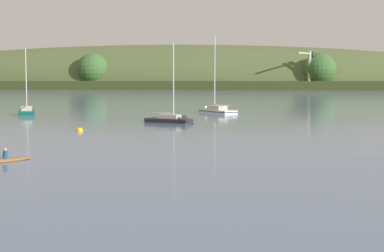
{
  "coord_description": "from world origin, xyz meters",
  "views": [
    {
      "loc": [
        -1.43,
        -11.75,
        5.58
      ],
      "look_at": [
        -1.8,
        34.84,
        1.55
      ],
      "focal_mm": 53.41,
      "sensor_mm": 36.0,
      "label": 1
    }
  ],
  "objects": [
    {
      "name": "dockside_crane",
      "position": [
        46.23,
        231.43,
        7.77
      ],
      "size": [
        8.99,
        9.92,
        16.47
      ],
      "rotation": [
        0.0,
        0.0,
        3.99
      ],
      "color": "#4C4C51",
      "rests_on": "ground"
    },
    {
      "name": "sailboat_far_left",
      "position": [
        -26.42,
        71.85,
        0.23
      ],
      "size": [
        3.64,
        6.6,
        10.63
      ],
      "rotation": [
        0.0,
        0.0,
        1.83
      ],
      "color": "#0F564C",
      "rests_on": "ground"
    },
    {
      "name": "mooring_buoy_midchannel",
      "position": [
        -13.49,
        46.67,
        0.0
      ],
      "size": [
        0.72,
        0.72,
        0.8
      ],
      "color": "yellow",
      "rests_on": "ground"
    },
    {
      "name": "sailboat_midwater_white",
      "position": [
        1.3,
        75.86,
        0.13
      ],
      "size": [
        6.2,
        7.8,
        12.94
      ],
      "rotation": [
        0.0,
        0.0,
        2.15
      ],
      "color": "white",
      "rests_on": "ground"
    },
    {
      "name": "canoe_with_paddler",
      "position": [
        -14.02,
        25.39,
        0.1
      ],
      "size": [
        3.09,
        3.1,
        1.02
      ],
      "rotation": [
        0.0,
        0.0,
        3.93
      ],
      "color": "brown",
      "rests_on": "ground"
    },
    {
      "name": "far_shoreline_hill",
      "position": [
        -14.94,
        265.99,
        0.24
      ],
      "size": [
        448.39,
        115.81,
        42.13
      ],
      "rotation": [
        0.0,
        0.0,
        -0.1
      ],
      "color": "#35401E",
      "rests_on": "ground"
    },
    {
      "name": "sailboat_outer_reach",
      "position": [
        -4.15,
        57.19,
        0.16
      ],
      "size": [
        6.59,
        4.55,
        10.55
      ],
      "rotation": [
        0.0,
        0.0,
        5.84
      ],
      "color": "#232328",
      "rests_on": "ground"
    }
  ]
}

